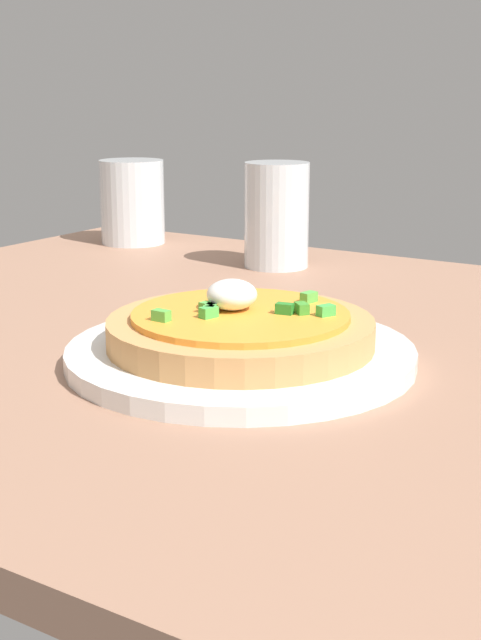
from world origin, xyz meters
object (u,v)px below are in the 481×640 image
object	(u,v)px
pizza	(240,329)
cup_near	(277,221)
cup_far	(133,207)
plate	(240,354)

from	to	relation	value
pizza	cup_near	distance (cm)	36.93
cup_far	pizza	bearing A→B (deg)	-42.60
cup_near	plate	bearing A→B (deg)	-64.19
pizza	cup_far	distance (cm)	54.24
plate	cup_near	bearing A→B (deg)	115.81
pizza	cup_near	bearing A→B (deg)	115.78
pizza	cup_near	size ratio (longest dim) A/B	1.68
pizza	cup_far	bearing A→B (deg)	137.40
pizza	cup_near	world-z (taller)	cup_near
plate	pizza	distance (cm)	2.00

